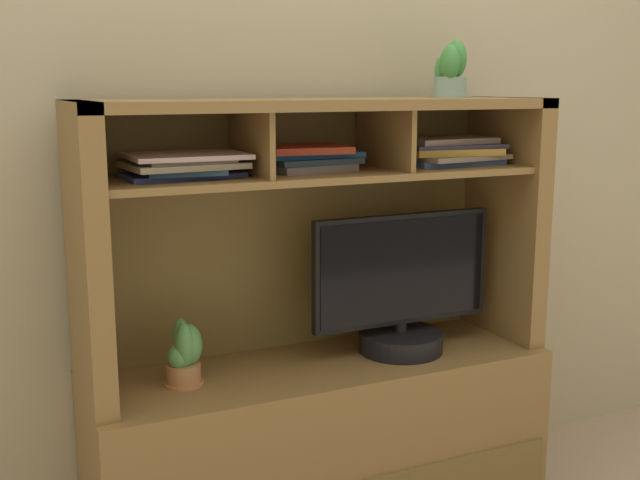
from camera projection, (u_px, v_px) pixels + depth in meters
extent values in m
cube|color=tan|center=(284.00, 74.00, 2.45)|extent=(6.00, 0.02, 2.80)
cube|color=olive|center=(320.00, 444.00, 2.43)|extent=(1.39, 0.47, 0.55)
cube|color=olive|center=(86.00, 254.00, 2.03)|extent=(0.06, 0.39, 0.78)
cube|color=olive|center=(504.00, 218.00, 2.58)|extent=(0.06, 0.39, 0.78)
cube|color=brown|center=(295.00, 229.00, 2.47)|extent=(1.33, 0.02, 0.75)
cube|color=olive|center=(320.00, 104.00, 2.23)|extent=(1.39, 0.39, 0.03)
cube|color=olive|center=(320.00, 174.00, 2.27)|extent=(1.27, 0.35, 0.02)
cube|color=olive|center=(250.00, 143.00, 2.16)|extent=(0.02, 0.34, 0.18)
cube|color=olive|center=(384.00, 138.00, 2.34)|extent=(0.02, 0.34, 0.18)
cylinder|color=black|center=(400.00, 341.00, 2.46)|extent=(0.26, 0.26, 0.06)
cylinder|color=black|center=(401.00, 327.00, 2.45)|extent=(0.04, 0.04, 0.03)
cube|color=black|center=(402.00, 269.00, 2.41)|extent=(0.60, 0.03, 0.34)
cube|color=black|center=(405.00, 270.00, 2.40)|extent=(0.57, 0.00, 0.31)
cylinder|color=#B57647|center=(184.00, 374.00, 2.18)|extent=(0.10, 0.10, 0.06)
cylinder|color=#B57647|center=(184.00, 383.00, 2.19)|extent=(0.11, 0.11, 0.01)
ellipsoid|color=#51924B|center=(189.00, 345.00, 2.18)|extent=(0.07, 0.08, 0.12)
ellipsoid|color=#51924B|center=(181.00, 336.00, 2.19)|extent=(0.04, 0.05, 0.10)
ellipsoid|color=#51924B|center=(178.00, 357.00, 2.16)|extent=(0.06, 0.07, 0.07)
ellipsoid|color=#51924B|center=(184.00, 345.00, 2.16)|extent=(0.05, 0.06, 0.13)
cube|color=#33408B|center=(181.00, 175.00, 2.11)|extent=(0.33, 0.20, 0.01)
cube|color=#2E4D74|center=(181.00, 170.00, 2.11)|extent=(0.22, 0.25, 0.02)
cube|color=gray|center=(182.00, 165.00, 2.09)|extent=(0.32, 0.26, 0.02)
cube|color=gray|center=(184.00, 160.00, 2.10)|extent=(0.23, 0.23, 0.01)
cube|color=beige|center=(186.00, 156.00, 2.10)|extent=(0.31, 0.24, 0.01)
cube|color=#665C5E|center=(306.00, 167.00, 2.28)|extent=(0.26, 0.22, 0.02)
cube|color=#293A49|center=(309.00, 160.00, 2.29)|extent=(0.27, 0.22, 0.02)
cube|color=#215189|center=(302.00, 155.00, 2.29)|extent=(0.34, 0.17, 0.02)
cube|color=#B23A22|center=(305.00, 149.00, 2.27)|extent=(0.25, 0.23, 0.02)
cube|color=#384C7B|center=(446.00, 161.00, 2.46)|extent=(0.31, 0.22, 0.02)
cube|color=gray|center=(449.00, 156.00, 2.46)|extent=(0.33, 0.29, 0.01)
cube|color=gold|center=(447.00, 151.00, 2.46)|extent=(0.32, 0.25, 0.02)
cube|color=#342F48|center=(446.00, 145.00, 2.46)|extent=(0.33, 0.25, 0.01)
cube|color=gray|center=(446.00, 140.00, 2.46)|extent=(0.30, 0.19, 0.02)
cylinder|color=#83A395|center=(450.00, 87.00, 2.42)|extent=(0.10, 0.10, 0.06)
cylinder|color=#83A395|center=(450.00, 96.00, 2.43)|extent=(0.12, 0.12, 0.01)
ellipsoid|color=#408C3F|center=(456.00, 59.00, 2.42)|extent=(0.06, 0.08, 0.11)
ellipsoid|color=#408C3F|center=(442.00, 70.00, 2.44)|extent=(0.05, 0.04, 0.09)
ellipsoid|color=#408C3F|center=(450.00, 63.00, 2.38)|extent=(0.06, 0.07, 0.11)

